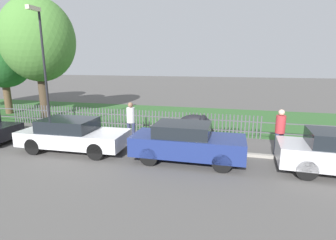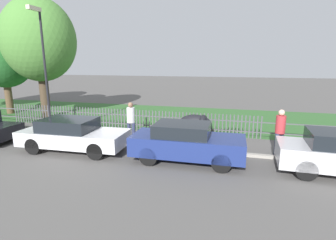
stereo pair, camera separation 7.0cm
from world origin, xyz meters
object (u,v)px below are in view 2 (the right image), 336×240
Objects in this scene: pedestrian_by_lamp at (131,119)px; tree_behind_motorcycle at (3,53)px; pedestrian_near_fence at (280,130)px; covered_motorcycle at (196,124)px; parked_car_navy_estate at (186,142)px; parked_car_black_saloon at (73,134)px; street_lamp at (43,59)px; tree_mid_park at (39,40)px.

tree_behind_motorcycle is at bearing 170.24° from pedestrian_by_lamp.
tree_behind_motorcycle is 3.66× the size of pedestrian_near_fence.
tree_behind_motorcycle is at bearing 168.96° from covered_motorcycle.
parked_car_navy_estate is at bearing -86.84° from covered_motorcycle.
pedestrian_by_lamp is at bearing 44.64° from parked_car_black_saloon.
street_lamp is at bearing 143.72° from parked_car_black_saloon.
pedestrian_by_lamp is (-6.52, 0.22, -0.00)m from pedestrian_near_fence.
parked_car_navy_estate is 0.62× the size of tree_behind_motorcycle.
covered_motorcycle is 1.00× the size of pedestrian_near_fence.
street_lamp is at bearing -45.58° from pedestrian_near_fence.
parked_car_navy_estate is at bearing -22.81° from tree_behind_motorcycle.
covered_motorcycle is at bearing -11.52° from tree_behind_motorcycle.
tree_behind_motorcycle is 12.55m from pedestrian_by_lamp.
covered_motorcycle is at bearing 33.31° from pedestrian_by_lamp.
tree_behind_motorcycle is 3.66× the size of pedestrian_by_lamp.
parked_car_black_saloon is at bearing 179.32° from parked_car_navy_estate.
covered_motorcycle is 3.17m from pedestrian_by_lamp.
street_lamp is (-7.49, 1.74, 3.09)m from parked_car_navy_estate.
street_lamp reaches higher than parked_car_black_saloon.
parked_car_black_saloon reaches higher than covered_motorcycle.
tree_behind_motorcycle reaches higher than pedestrian_by_lamp.
pedestrian_by_lamp is at bearing -20.01° from tree_behind_motorcycle.
pedestrian_by_lamp reaches higher than covered_motorcycle.
tree_mid_park reaches higher than parked_car_navy_estate.
street_lamp is at bearing -168.63° from covered_motorcycle.
pedestrian_near_fence is 11.31m from street_lamp.
parked_car_black_saloon is 9.15m from tree_mid_park.
parked_car_navy_estate reaches higher than parked_car_black_saloon.
parked_car_black_saloon is 5.70m from covered_motorcycle.
tree_mid_park is at bearing 152.12° from parked_car_navy_estate.
pedestrian_near_fence is at bearing -14.78° from tree_mid_park.
parked_car_black_saloon is at bearing -42.96° from tree_mid_park.
street_lamp reaches higher than pedestrian_by_lamp.
parked_car_black_saloon is 0.67× the size of tree_behind_motorcycle.
covered_motorcycle is 8.11m from street_lamp.
pedestrian_by_lamp is at bearing 146.74° from parked_car_navy_estate.
tree_mid_park is at bearing 134.84° from parked_car_black_saloon.
parked_car_navy_estate is at bearing -22.04° from pedestrian_by_lamp.
tree_mid_park reaches higher than pedestrian_by_lamp.
tree_behind_motorcycle is 8.19m from street_lamp.
pedestrian_near_fence is 6.52m from pedestrian_by_lamp.
parked_car_black_saloon is at bearing -33.65° from pedestrian_near_fence.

